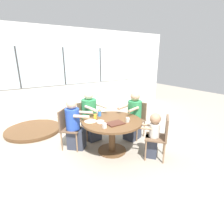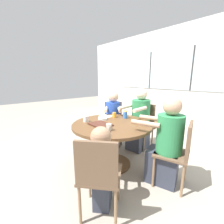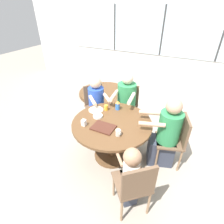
# 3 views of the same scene
# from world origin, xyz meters

# --- Properties ---
(ground_plane) EXTENTS (16.00, 16.00, 0.00)m
(ground_plane) POSITION_xyz_m (0.00, 0.00, 0.00)
(ground_plane) COLOR gray
(wall_back_with_windows) EXTENTS (8.40, 0.08, 2.80)m
(wall_back_with_windows) POSITION_xyz_m (0.00, 2.84, 1.42)
(wall_back_with_windows) COLOR silver
(wall_back_with_windows) RESTS_ON ground_plane
(dining_table) EXTENTS (1.22, 1.22, 0.70)m
(dining_table) POSITION_xyz_m (0.00, 0.00, 0.54)
(dining_table) COLOR brown
(dining_table) RESTS_ON ground_plane
(chair_for_woman_green_shirt) EXTENTS (0.57, 0.57, 0.87)m
(chair_for_woman_green_shirt) POSITION_xyz_m (-0.72, 0.67, 0.52)
(chair_for_woman_green_shirt) COLOR brown
(chair_for_woman_green_shirt) RESTS_ON ground_plane
(chair_for_man_blue_shirt) EXTENTS (0.50, 0.50, 0.87)m
(chair_for_man_blue_shirt) POSITION_xyz_m (0.93, 0.30, 0.52)
(chair_for_man_blue_shirt) COLOR brown
(chair_for_man_blue_shirt) RESTS_ON ground_plane
(chair_for_man_teal_shirt) EXTENTS (0.45, 0.45, 0.87)m
(chair_for_man_teal_shirt) POSITION_xyz_m (-0.12, 0.97, 0.52)
(chair_for_man_teal_shirt) COLOR brown
(chair_for_man_teal_shirt) RESTS_ON ground_plane
(chair_for_toddler) EXTENTS (0.56, 0.56, 0.87)m
(chair_for_toddler) POSITION_xyz_m (0.65, -0.74, 0.52)
(chair_for_toddler) COLOR brown
(chair_for_toddler) RESTS_ON ground_plane
(person_woman_green_shirt) EXTENTS (0.59, 0.58, 1.13)m
(person_woman_green_shirt) POSITION_xyz_m (-0.60, 0.56, 0.52)
(person_woman_green_shirt) COLOR #333847
(person_woman_green_shirt) RESTS_ON ground_plane
(person_man_blue_shirt) EXTENTS (0.66, 0.49, 1.17)m
(person_man_blue_shirt) POSITION_xyz_m (0.78, 0.25, 0.53)
(person_man_blue_shirt) COLOR #333847
(person_man_blue_shirt) RESTS_ON ground_plane
(person_man_teal_shirt) EXTENTS (0.42, 0.68, 1.20)m
(person_man_teal_shirt) POSITION_xyz_m (-0.10, 0.81, 0.53)
(person_man_teal_shirt) COLOR #333847
(person_man_teal_shirt) RESTS_ON ground_plane
(person_toddler) EXTENTS (0.38, 0.40, 0.93)m
(person_toddler) POSITION_xyz_m (0.55, -0.62, 0.46)
(person_toddler) COLOR #333847
(person_toddler) RESTS_ON ground_plane
(food_tray_dark) EXTENTS (0.33, 0.24, 0.02)m
(food_tray_dark) POSITION_xyz_m (-0.05, -0.19, 0.71)
(food_tray_dark) COLOR #472319
(food_tray_dark) RESTS_ON dining_table
(coffee_mug) EXTENTS (0.08, 0.07, 0.09)m
(coffee_mug) POSITION_xyz_m (0.22, -0.24, 0.75)
(coffee_mug) COLOR beige
(coffee_mug) RESTS_ON dining_table
(sippy_cup) EXTENTS (0.08, 0.08, 0.16)m
(sippy_cup) POSITION_xyz_m (-0.08, 0.37, 0.78)
(sippy_cup) COLOR blue
(sippy_cup) RESTS_ON dining_table
(juice_glass) EXTENTS (0.06, 0.06, 0.09)m
(juice_glass) POSITION_xyz_m (-0.24, 0.27, 0.75)
(juice_glass) COLOR gold
(juice_glass) RESTS_ON dining_table
(milk_carton_small) EXTENTS (0.06, 0.06, 0.10)m
(milk_carton_small) POSITION_xyz_m (-0.33, -0.26, 0.75)
(milk_carton_small) COLOR silver
(milk_carton_small) RESTS_ON dining_table
(bowl_white_shallow) EXTENTS (0.15, 0.15, 0.03)m
(bowl_white_shallow) POSITION_xyz_m (-0.26, 0.02, 0.72)
(bowl_white_shallow) COLOR white
(bowl_white_shallow) RESTS_ON dining_table
(plate_tortillas) EXTENTS (0.24, 0.24, 0.01)m
(plate_tortillas) POSITION_xyz_m (-0.39, 0.19, 0.71)
(plate_tortillas) COLOR beige
(plate_tortillas) RESTS_ON dining_table
(folded_table_stack) EXTENTS (1.43, 1.43, 0.09)m
(folded_table_stack) POSITION_xyz_m (-1.24, 2.00, 0.05)
(folded_table_stack) COLOR brown
(folded_table_stack) RESTS_ON ground_plane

